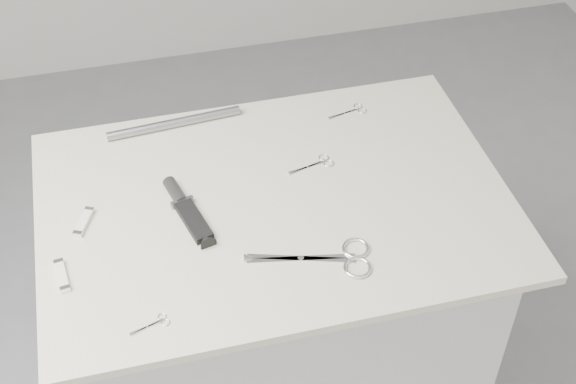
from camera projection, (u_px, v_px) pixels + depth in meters
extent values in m
cube|color=silver|center=(277.00, 334.00, 2.03)|extent=(0.90, 0.60, 0.90)
cube|color=beige|center=(275.00, 203.00, 1.72)|extent=(1.00, 0.70, 0.02)
cube|color=white|center=(301.00, 259.00, 1.58)|extent=(0.22, 0.08, 0.00)
cylinder|color=white|center=(301.00, 258.00, 1.58)|extent=(0.01, 0.01, 0.01)
torus|color=white|center=(355.00, 248.00, 1.60)|extent=(0.06, 0.06, 0.01)
torus|color=white|center=(357.00, 268.00, 1.56)|extent=(0.06, 0.06, 0.01)
cube|color=white|center=(308.00, 167.00, 1.78)|extent=(0.09, 0.04, 0.00)
cylinder|color=white|center=(308.00, 167.00, 1.78)|extent=(0.01, 0.01, 0.00)
torus|color=white|center=(324.00, 158.00, 1.81)|extent=(0.02, 0.02, 0.00)
torus|color=white|center=(329.00, 163.00, 1.79)|extent=(0.02, 0.02, 0.00)
cube|color=white|center=(344.00, 114.00, 1.93)|extent=(0.09, 0.03, 0.00)
cylinder|color=white|center=(344.00, 113.00, 1.93)|extent=(0.00, 0.00, 0.00)
torus|color=white|center=(358.00, 106.00, 1.95)|extent=(0.02, 0.02, 0.00)
torus|color=white|center=(362.00, 111.00, 1.93)|extent=(0.02, 0.02, 0.00)
cube|color=white|center=(147.00, 327.00, 1.46)|extent=(0.07, 0.03, 0.00)
cylinder|color=white|center=(147.00, 327.00, 1.46)|extent=(0.00, 0.00, 0.00)
torus|color=white|center=(162.00, 317.00, 1.48)|extent=(0.02, 0.02, 0.00)
torus|color=white|center=(166.00, 322.00, 1.47)|extent=(0.02, 0.02, 0.00)
cube|color=black|center=(194.00, 221.00, 1.65)|extent=(0.06, 0.13, 0.01)
cube|color=gray|center=(182.00, 202.00, 1.69)|extent=(0.05, 0.02, 0.02)
cylinder|color=black|center=(175.00, 192.00, 1.72)|extent=(0.04, 0.08, 0.03)
cube|color=white|center=(84.00, 222.00, 1.65)|extent=(0.05, 0.08, 0.01)
cube|color=white|center=(90.00, 210.00, 1.68)|extent=(0.02, 0.02, 0.01)
cube|color=white|center=(78.00, 234.00, 1.63)|extent=(0.02, 0.02, 0.01)
cube|color=white|center=(62.00, 276.00, 1.55)|extent=(0.03, 0.08, 0.01)
cube|color=white|center=(59.00, 262.00, 1.57)|extent=(0.02, 0.01, 0.01)
cube|color=white|center=(65.00, 289.00, 1.52)|extent=(0.02, 0.01, 0.01)
cylinder|color=gray|center=(174.00, 123.00, 1.88)|extent=(0.32, 0.05, 0.02)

